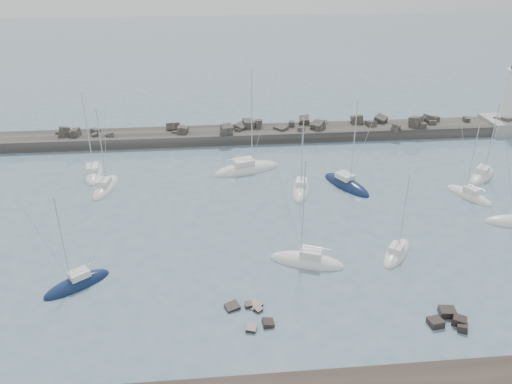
% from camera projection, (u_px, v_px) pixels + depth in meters
% --- Properties ---
extents(ground, '(400.00, 400.00, 0.00)m').
position_uv_depth(ground, '(280.00, 261.00, 55.04)').
color(ground, slate).
rests_on(ground, ground).
extents(rock_cluster_near, '(4.58, 4.79, 1.13)m').
position_uv_depth(rock_cluster_near, '(249.00, 313.00, 47.46)').
color(rock_cluster_near, black).
rests_on(rock_cluster_near, ground).
extents(rock_cluster_far, '(3.70, 3.58, 1.25)m').
position_uv_depth(rock_cluster_far, '(449.00, 320.00, 46.29)').
color(rock_cluster_far, black).
rests_on(rock_cluster_far, ground).
extents(breakwater, '(115.00, 7.42, 5.14)m').
position_uv_depth(breakwater, '(212.00, 139.00, 88.06)').
color(breakwater, '#312E2B').
rests_on(breakwater, ground).
extents(lighthouse, '(7.00, 7.00, 14.60)m').
position_uv_depth(lighthouse, '(506.00, 115.00, 91.31)').
color(lighthouse, '#999994').
rests_on(lighthouse, ground).
extents(sailboat_1, '(3.73, 8.82, 13.50)m').
position_uv_depth(sailboat_1, '(94.00, 173.00, 75.38)').
color(sailboat_1, white).
rests_on(sailboat_1, ground).
extents(sailboat_2, '(6.94, 5.94, 11.33)m').
position_uv_depth(sailboat_2, '(77.00, 284.00, 51.14)').
color(sailboat_2, '#101F44').
rests_on(sailboat_2, ground).
extents(sailboat_3, '(3.83, 8.20, 12.58)m').
position_uv_depth(sailboat_3, '(106.00, 188.00, 71.05)').
color(sailboat_3, white).
rests_on(sailboat_3, ground).
extents(sailboat_4, '(11.09, 6.31, 16.65)m').
position_uv_depth(sailboat_4, '(247.00, 170.00, 76.62)').
color(sailboat_4, white).
rests_on(sailboat_4, ground).
extents(sailboat_5, '(8.62, 5.23, 13.23)m').
position_uv_depth(sailboat_5, '(307.00, 262.00, 54.72)').
color(sailboat_5, white).
rests_on(sailboat_5, ground).
extents(sailboat_6, '(4.12, 7.85, 12.06)m').
position_uv_depth(sailboat_6, '(301.00, 190.00, 70.25)').
color(sailboat_6, white).
rests_on(sailboat_6, ground).
extents(sailboat_7, '(5.71, 6.61, 10.72)m').
position_uv_depth(sailboat_7, '(397.00, 253.00, 56.19)').
color(sailboat_7, white).
rests_on(sailboat_7, ground).
extents(sailboat_8, '(6.57, 9.03, 14.01)m').
position_uv_depth(sailboat_8, '(346.00, 185.00, 71.77)').
color(sailboat_8, '#101F44').
rests_on(sailboat_8, ground).
extents(sailboat_10, '(5.17, 7.37, 11.41)m').
position_uv_depth(sailboat_10, '(469.00, 196.00, 68.88)').
color(sailboat_10, white).
rests_on(sailboat_10, ground).
extents(sailboat_12, '(7.12, 6.93, 12.27)m').
position_uv_depth(sailboat_12, '(482.00, 176.00, 74.50)').
color(sailboat_12, white).
rests_on(sailboat_12, ground).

